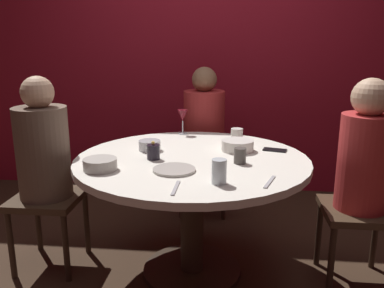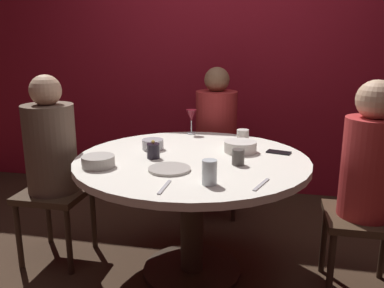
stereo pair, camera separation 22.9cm
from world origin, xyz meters
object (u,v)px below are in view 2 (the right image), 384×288
Objects in this scene: seated_diner_left at (51,150)px; cup_by_left_diner at (243,137)px; dinner_plate at (169,169)px; wine_glass at (191,116)px; candle_holder at (153,151)px; cell_phone at (279,152)px; seated_diner_right at (369,168)px; dining_table at (192,182)px; bowl_small_white at (240,147)px; cup_by_right_diner at (209,172)px; seated_diner_back at (216,125)px; bowl_salad_center at (98,161)px; bowl_serving_large at (153,144)px; cup_near_candle at (238,157)px.

seated_diner_left is 12.87× the size of cup_by_left_diner.
wine_glass is at bearing 94.13° from dinner_plate.
seated_diner_left is at bearing 175.24° from candle_holder.
cell_phone is at bearing -37.93° from cup_by_left_diner.
seated_diner_right is 0.80m from cup_by_left_diner.
seated_diner_right reaches higher than dining_table.
bowl_small_white is (0.33, 0.43, 0.03)m from dinner_plate.
cell_phone is 1.18× the size of cup_by_right_diner.
dinner_plate is 1.87× the size of cup_by_right_diner.
cup_by_left_diner is at bearing 18.28° from seated_diner_left.
cell_phone is (0.49, 0.20, 0.16)m from dining_table.
seated_diner_left reaches higher than dining_table.
seated_diner_right is 1.17m from candle_holder.
seated_diner_back is at bearing 46.76° from seated_diner_left.
candle_holder is 0.66m from wine_glass.
bowl_small_white is (1.16, 0.18, 0.04)m from seated_diner_left.
dining_table is 0.91m from seated_diner_left.
cup_by_right_diner reaches higher than bowl_salad_center.
wine_glass is at bearing 69.48° from bowl_salad_center.
candle_holder is 0.53m from cup_by_right_diner.
dinner_plate is 0.72m from cup_by_left_diner.
bowl_small_white is at bearing 81.31° from cup_by_right_diner.
seated_diner_left is 1.00× the size of seated_diner_back.
dining_table is 1.12× the size of seated_diner_left.
seated_diner_left is 9.05× the size of bowl_serving_large.
bowl_small_white is at bearing 26.03° from candle_holder.
dining_table is 0.96m from seated_diner_back.
candle_holder is at bearing 125.47° from cell_phone.
cup_by_right_diner is (-0.10, -0.34, 0.02)m from cup_near_candle.
dining_table is 6.07× the size of dinner_plate.
candle_holder reaches higher than cup_by_left_diner.
seated_diner_left is 1.22m from cup_by_left_diner.
seated_diner_right is at bearing 14.04° from dinner_plate.
cup_by_left_diner is at bearing 91.78° from cup_near_candle.
bowl_serving_large is 0.59m from cup_by_left_diner.
seated_diner_right is at bearing 45.11° from seated_diner_back.
bowl_serving_large is at bearing -18.36° from seated_diner_back.
seated_diner_left is 1.85m from seated_diner_right.
seated_diner_left reaches higher than candle_holder.
bowl_salad_center is 0.64m from cup_by_right_diner.
seated_diner_back is at bearing 69.81° from bowl_salad_center.
seated_diner_left is 0.52m from bowl_salad_center.
dining_table is 0.35m from bowl_serving_large.
cup_by_right_diner is at bearing -106.89° from cup_near_candle.
dining_table is at bearing -77.78° from wine_glass.
cup_by_right_diner is at bearing 28.11° from seated_diner_right.
cell_phone reaches higher than dining_table.
dining_table is at bearing -124.10° from cup_by_left_diner.
seated_diner_back is (0.90, 0.95, -0.00)m from seated_diner_left.
cup_by_right_diner reaches higher than bowl_serving_large.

